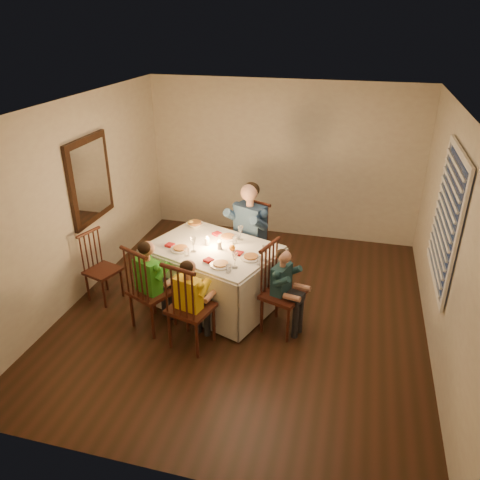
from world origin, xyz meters
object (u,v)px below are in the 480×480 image
(chair_extra, at_px, (107,298))
(adult, at_px, (248,276))
(chair_adult, at_px, (248,276))
(child_green, at_px, (155,325))
(chair_near_right, at_px, (193,343))
(chair_end, at_px, (281,328))
(dining_table, at_px, (213,263))
(child_teal, at_px, (281,328))
(serving_bowl, at_px, (195,225))
(chair_near_left, at_px, (155,325))
(child_yellow, at_px, (193,343))

(chair_extra, distance_m, adult, 2.04)
(chair_adult, xyz_separation_m, chair_extra, (-1.73, -1.08, 0.00))
(child_green, bearing_deg, adult, -95.36)
(chair_near_right, distance_m, chair_end, 1.11)
(dining_table, relative_size, child_teal, 1.72)
(dining_table, relative_size, chair_near_right, 1.66)
(child_green, relative_size, serving_bowl, 5.27)
(chair_near_left, xyz_separation_m, child_yellow, (0.58, -0.22, 0.00))
(adult, distance_m, child_teal, 1.34)
(chair_end, height_order, child_teal, chair_end)
(chair_near_left, height_order, adult, adult)
(serving_bowl, bearing_deg, child_yellow, -72.69)
(chair_adult, height_order, chair_near_left, same)
(chair_near_left, bearing_deg, serving_bowl, -71.66)
(dining_table, xyz_separation_m, child_teal, (0.98, -0.36, -0.59))
(child_teal, relative_size, serving_bowl, 4.89)
(child_teal, bearing_deg, serving_bowl, 75.65)
(chair_near_right, height_order, chair_extra, chair_near_right)
(dining_table, distance_m, chair_near_left, 1.07)
(chair_adult, height_order, chair_end, same)
(chair_end, height_order, chair_extra, chair_end)
(chair_adult, bearing_deg, chair_extra, -125.15)
(chair_near_left, relative_size, serving_bowl, 5.06)
(chair_adult, distance_m, chair_near_right, 1.72)
(chair_extra, relative_size, serving_bowl, 4.37)
(dining_table, bearing_deg, chair_end, -0.71)
(chair_end, distance_m, adult, 1.34)
(chair_near_right, distance_m, child_green, 0.62)
(chair_adult, xyz_separation_m, adult, (0.00, 0.00, 0.00))
(chair_end, relative_size, adult, 0.78)
(child_yellow, bearing_deg, dining_table, -74.28)
(adult, relative_size, child_yellow, 1.28)
(chair_adult, relative_size, chair_near_left, 1.00)
(chair_near_left, bearing_deg, child_green, -0.00)
(dining_table, relative_size, child_green, 1.60)
(child_yellow, distance_m, serving_bowl, 1.74)
(chair_end, xyz_separation_m, serving_bowl, (-1.41, 0.90, 0.85))
(adult, relative_size, child_green, 1.22)
(chair_near_left, height_order, child_teal, chair_near_left)
(dining_table, relative_size, chair_extra, 1.93)
(chair_near_left, xyz_separation_m, child_teal, (1.54, 0.33, 0.00))
(child_yellow, bearing_deg, serving_bowl, -58.42)
(chair_near_right, relative_size, chair_extra, 1.16)
(chair_end, xyz_separation_m, chair_extra, (-2.43, 0.07, 0.00))
(chair_near_left, xyz_separation_m, child_green, (0.00, 0.00, 0.00))
(chair_adult, height_order, adult, adult)
(chair_near_left, distance_m, adult, 1.70)
(dining_table, height_order, chair_end, dining_table)
(child_yellow, xyz_separation_m, serving_bowl, (-0.45, 1.45, 0.85))
(dining_table, xyz_separation_m, chair_end, (0.98, -0.36, -0.59))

